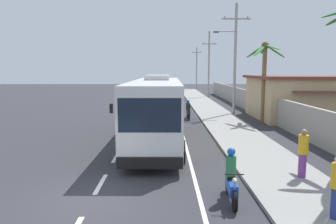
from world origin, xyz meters
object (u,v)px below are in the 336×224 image
Objects in this scene: motorcycle_trailing at (188,111)px; utility_pole_mid at (234,56)px; roadside_building at (317,97)px; pedestrian_midwalk at (303,152)px; motorcycle_beside_bus at (231,180)px; utility_pole_distant at (197,68)px; palm_second at (264,68)px; coach_bus_foreground at (157,107)px; utility_pole_far at (209,64)px.

utility_pole_mid is (4.28, 2.50, 4.60)m from motorcycle_trailing.
pedestrian_midwalk is at bearing -117.21° from roadside_building.
motorcycle_beside_bus is 16.47m from motorcycle_trailing.
palm_second is (1.25, -40.26, -0.23)m from utility_pole_distant.
utility_pole_distant is at bearing 99.51° from roadside_building.
motorcycle_trailing is (2.38, 8.20, -1.31)m from coach_bus_foreground.
motorcycle_trailing is 10.93m from roadside_building.
motorcycle_beside_bus is at bearing -89.41° from motorcycle_trailing.
roadside_building is (13.24, 8.47, -0.15)m from coach_bus_foreground.
utility_pole_mid reaches higher than utility_pole_distant.
palm_second is at bearing -71.25° from utility_pole_mid.
utility_pole_far is at bearing 107.50° from roadside_building.
utility_pole_far is 1.12× the size of utility_pole_distant.
pedestrian_midwalk is 0.19× the size of utility_pole_far.
motorcycle_beside_bus is 1.00× the size of motorcycle_trailing.
motorcycle_beside_bus is 0.32× the size of palm_second.
motorcycle_trailing is at bearing -178.57° from roadside_building.
coach_bus_foreground is 1.44× the size of utility_pole_distant.
motorcycle_trailing is 1.09× the size of pedestrian_midwalk.
utility_pole_mid is 7.75m from roadside_building.
utility_pole_far is at bearing 76.59° from coach_bus_foreground.
motorcycle_beside_bus is 0.20× the size of utility_pole_mid.
motorcycle_beside_bus is 19.89m from roadside_building.
utility_pole_distant reaches higher than motorcycle_trailing.
roadside_building is at bearing 1.43° from motorcycle_trailing.
utility_pole_far is 18.05m from utility_pole_distant.
palm_second reaches higher than pedestrian_midwalk.
coach_bus_foreground is 8.59m from pedestrian_midwalk.
roadside_building is at bearing -72.50° from utility_pole_far.
coach_bus_foreground is 8.64m from motorcycle_trailing.
utility_pole_distant is 38.94m from roadside_building.
utility_pole_distant is at bearing 90.08° from utility_pole_far.
pedestrian_midwalk is 17.72m from utility_pole_mid.
utility_pole_distant is (4.44, 38.59, 3.81)m from motorcycle_trailing.
utility_pole_distant reaches higher than coach_bus_foreground.
pedestrian_midwalk is 0.17× the size of roadside_building.
coach_bus_foreground is 13.02m from utility_pole_mid.
motorcycle_trailing is at bearing 163.62° from palm_second.
utility_pole_far is at bearing 83.37° from motorcycle_beside_bus.
motorcycle_beside_bus is 0.18× the size of roadside_building.
utility_pole_distant is at bearing 83.43° from motorcycle_trailing.
utility_pole_distant is (6.83, 46.78, 2.50)m from coach_bus_foreground.
motorcycle_beside_bus is 0.20× the size of utility_pole_far.
palm_second is at bearing 38.91° from coach_bus_foreground.
roadside_building is at bearing 20.63° from palm_second.
motorcycle_beside_bus is at bearing -110.48° from palm_second.
utility_pole_far is (4.30, 37.01, 4.28)m from motorcycle_beside_bus.
motorcycle_trailing is 0.20× the size of utility_pole_mid.
motorcycle_beside_bus is at bearing -94.44° from utility_pole_distant.
utility_pole_mid is 18.05m from utility_pole_far.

